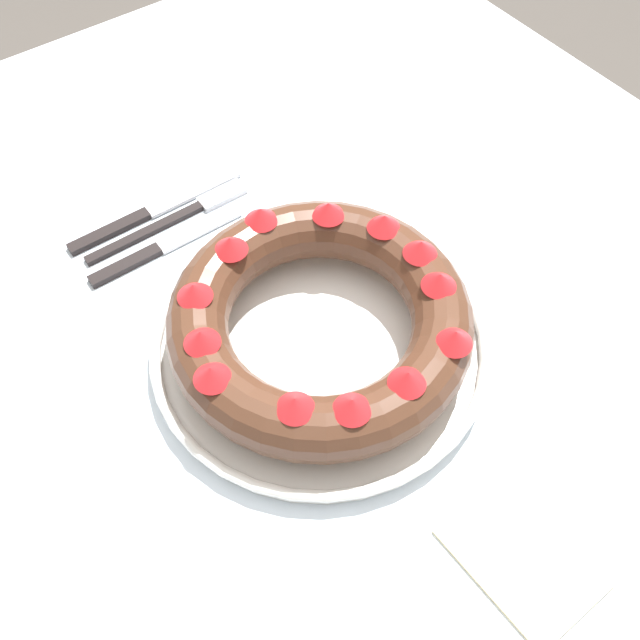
# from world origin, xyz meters

# --- Properties ---
(ground_plane) EXTENTS (8.00, 8.00, 0.00)m
(ground_plane) POSITION_xyz_m (0.00, 0.00, 0.00)
(ground_plane) COLOR #4C4742
(dining_table) EXTENTS (1.35, 1.25, 0.73)m
(dining_table) POSITION_xyz_m (0.00, 0.00, 0.66)
(dining_table) COLOR silver
(dining_table) RESTS_ON ground_plane
(serving_dish) EXTENTS (0.36, 0.36, 0.02)m
(serving_dish) POSITION_xyz_m (0.01, 0.02, 0.75)
(serving_dish) COLOR white
(serving_dish) RESTS_ON dining_table
(bundt_cake) EXTENTS (0.31, 0.31, 0.08)m
(bundt_cake) POSITION_xyz_m (0.01, 0.02, 0.79)
(bundt_cake) COLOR #4C2D1E
(bundt_cake) RESTS_ON serving_dish
(fork) EXTENTS (0.02, 0.21, 0.01)m
(fork) POSITION_xyz_m (-0.24, -0.00, 0.74)
(fork) COLOR black
(fork) RESTS_ON dining_table
(serving_knife) EXTENTS (0.02, 0.23, 0.01)m
(serving_knife) POSITION_xyz_m (-0.27, -0.04, 0.74)
(serving_knife) COLOR black
(serving_knife) RESTS_ON dining_table
(cake_knife) EXTENTS (0.02, 0.20, 0.01)m
(cake_knife) POSITION_xyz_m (-0.21, -0.05, 0.74)
(cake_knife) COLOR black
(cake_knife) RESTS_ON dining_table
(napkin) EXTENTS (0.14, 0.10, 0.00)m
(napkin) POSITION_xyz_m (0.30, 0.04, 0.73)
(napkin) COLOR beige
(napkin) RESTS_ON dining_table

